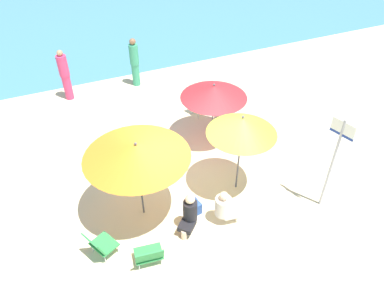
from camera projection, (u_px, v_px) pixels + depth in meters
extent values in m
plane|color=beige|center=(190.00, 185.00, 9.17)|extent=(40.00, 40.00, 0.00)
cube|color=teal|center=(83.00, 8.00, 19.30)|extent=(40.00, 16.00, 0.01)
cylinder|color=#4C4C51|center=(213.00, 113.00, 10.15)|extent=(0.04, 0.04, 1.70)
cone|color=red|center=(214.00, 91.00, 9.73)|extent=(1.79, 1.79, 0.34)
sphere|color=#4C4C51|center=(214.00, 85.00, 9.60)|extent=(0.06, 0.06, 0.06)
cylinder|color=#4C4C51|center=(140.00, 181.00, 7.87)|extent=(0.04, 0.04, 1.98)
cone|color=orange|center=(136.00, 151.00, 7.35)|extent=(2.19, 2.19, 0.29)
sphere|color=#4C4C51|center=(136.00, 144.00, 7.24)|extent=(0.06, 0.06, 0.06)
cylinder|color=#4C4C51|center=(239.00, 155.00, 8.49)|extent=(0.04, 0.04, 2.06)
cone|color=yellow|center=(242.00, 126.00, 7.97)|extent=(1.56, 1.56, 0.40)
sphere|color=#4C4C51|center=(243.00, 117.00, 7.83)|extent=(0.06, 0.06, 0.06)
cube|color=#33934C|center=(104.00, 244.00, 7.49)|extent=(0.59, 0.63, 0.03)
cube|color=#33934C|center=(94.00, 244.00, 7.22)|extent=(0.37, 0.52, 0.43)
cylinder|color=silver|center=(105.00, 238.00, 7.78)|extent=(0.02, 0.02, 0.25)
cylinder|color=silver|center=(118.00, 248.00, 7.57)|extent=(0.02, 0.02, 0.25)
cylinder|color=silver|center=(93.00, 248.00, 7.58)|extent=(0.02, 0.02, 0.25)
cylinder|color=silver|center=(105.00, 259.00, 7.38)|extent=(0.02, 0.02, 0.25)
cube|color=white|center=(200.00, 108.00, 11.47)|extent=(0.56, 0.51, 0.03)
cube|color=white|center=(196.00, 100.00, 11.51)|extent=(0.50, 0.23, 0.33)
cylinder|color=silver|center=(208.00, 112.00, 11.53)|extent=(0.02, 0.02, 0.22)
cylinder|color=silver|center=(198.00, 116.00, 11.36)|extent=(0.02, 0.02, 0.22)
cylinder|color=silver|center=(202.00, 107.00, 11.74)|extent=(0.02, 0.02, 0.22)
cylinder|color=silver|center=(192.00, 111.00, 11.57)|extent=(0.02, 0.02, 0.22)
cube|color=#33934C|center=(148.00, 254.00, 7.35)|extent=(0.60, 0.47, 0.03)
cube|color=#33934C|center=(150.00, 257.00, 7.06)|extent=(0.57, 0.23, 0.39)
cylinder|color=silver|center=(137.00, 253.00, 7.50)|extent=(0.02, 0.02, 0.22)
cylinder|color=silver|center=(158.00, 248.00, 7.60)|extent=(0.02, 0.02, 0.22)
cylinder|color=silver|center=(139.00, 267.00, 7.26)|extent=(0.02, 0.02, 0.22)
cylinder|color=silver|center=(161.00, 261.00, 7.35)|extent=(0.02, 0.02, 0.22)
cube|color=navy|center=(225.00, 108.00, 11.44)|extent=(0.67, 0.66, 0.03)
cube|color=navy|center=(225.00, 98.00, 11.53)|extent=(0.53, 0.34, 0.35)
cylinder|color=silver|center=(232.00, 115.00, 11.37)|extent=(0.02, 0.02, 0.24)
cylinder|color=silver|center=(218.00, 115.00, 11.37)|extent=(0.02, 0.02, 0.24)
cylinder|color=silver|center=(231.00, 108.00, 11.67)|extent=(0.02, 0.02, 0.24)
cylinder|color=silver|center=(218.00, 108.00, 11.68)|extent=(0.02, 0.02, 0.24)
cylinder|color=#389970|center=(136.00, 74.00, 12.83)|extent=(0.26, 0.26, 0.80)
cylinder|color=#389970|center=(134.00, 54.00, 12.37)|extent=(0.31, 0.31, 0.69)
sphere|color=#896042|center=(132.00, 42.00, 12.09)|extent=(0.21, 0.21, 0.21)
cube|color=silver|center=(230.00, 212.00, 8.17)|extent=(0.41, 0.41, 0.12)
cylinder|color=beige|center=(237.00, 214.00, 8.28)|extent=(0.12, 0.12, 0.26)
cylinder|color=silver|center=(223.00, 206.00, 8.00)|extent=(0.36, 0.36, 0.45)
sphere|color=beige|center=(224.00, 196.00, 7.80)|extent=(0.19, 0.19, 0.19)
cylinder|color=#DB3866|center=(68.00, 87.00, 12.10)|extent=(0.27, 0.27, 0.85)
cylinder|color=#DB3866|center=(63.00, 66.00, 11.63)|extent=(0.32, 0.32, 0.68)
sphere|color=tan|center=(60.00, 53.00, 11.36)|extent=(0.19, 0.19, 0.19)
cube|color=black|center=(187.00, 225.00, 7.89)|extent=(0.47, 0.47, 0.12)
cylinder|color=beige|center=(184.00, 235.00, 7.85)|extent=(0.12, 0.12, 0.24)
cylinder|color=black|center=(190.00, 211.00, 7.85)|extent=(0.31, 0.31, 0.53)
sphere|color=beige|center=(190.00, 199.00, 7.62)|extent=(0.21, 0.21, 0.21)
cylinder|color=#ADADB2|center=(331.00, 166.00, 7.95)|extent=(0.06, 0.06, 2.39)
cube|color=white|center=(343.00, 129.00, 7.34)|extent=(0.16, 0.51, 0.33)
cube|color=navy|center=(341.00, 134.00, 7.43)|extent=(0.17, 0.51, 0.06)
cube|color=#2D519E|center=(195.00, 207.00, 8.41)|extent=(0.27, 0.32, 0.30)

